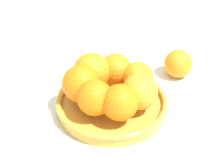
{
  "coord_description": "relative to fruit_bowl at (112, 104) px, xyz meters",
  "views": [
    {
      "loc": [
        -0.62,
        -0.09,
        0.51
      ],
      "look_at": [
        0.0,
        0.0,
        0.07
      ],
      "focal_mm": 60.0,
      "sensor_mm": 36.0,
      "label": 1
    }
  ],
  "objects": [
    {
      "name": "orange_pile",
      "position": [
        -0.0,
        0.01,
        0.05
      ],
      "size": [
        0.19,
        0.2,
        0.08
      ],
      "color": "orange",
      "rests_on": "fruit_bowl"
    },
    {
      "name": "fruit_bowl",
      "position": [
        0.0,
        0.0,
        0.0
      ],
      "size": [
        0.24,
        0.24,
        0.03
      ],
      "color": "gold",
      "rests_on": "ground_plane"
    },
    {
      "name": "stray_orange",
      "position": [
        0.15,
        -0.14,
        0.02
      ],
      "size": [
        0.07,
        0.07,
        0.07
      ],
      "primitive_type": "sphere",
      "color": "orange",
      "rests_on": "ground_plane"
    },
    {
      "name": "ground_plane",
      "position": [
        0.0,
        0.0,
        -0.02
      ],
      "size": [
        4.0,
        4.0,
        0.0
      ],
      "primitive_type": "plane",
      "color": "silver"
    }
  ]
}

